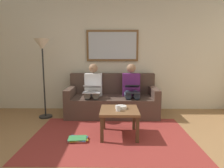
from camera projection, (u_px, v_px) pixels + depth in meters
wall_rear at (112, 56)px, 4.76m from camera, size 6.00×0.12×2.60m
area_rug at (111, 136)px, 3.22m from camera, size 2.60×1.80×0.01m
couch at (112, 100)px, 4.43m from camera, size 1.98×0.90×0.90m
framed_mirror at (112, 46)px, 4.63m from camera, size 1.23×0.05×0.73m
coffee_table at (119, 113)px, 3.21m from camera, size 0.62×0.62×0.45m
cup at (118, 108)px, 3.10m from camera, size 0.07×0.07×0.09m
bowl at (121, 107)px, 3.24m from camera, size 0.19×0.19×0.05m
person_left at (131, 88)px, 4.31m from camera, size 0.38×0.58×1.14m
laptop_black at (132, 89)px, 4.07m from camera, size 0.30×0.36×0.16m
person_right at (93, 88)px, 4.32m from camera, size 0.38×0.58×1.14m
laptop_silver at (92, 89)px, 4.08m from camera, size 0.36×0.35×0.15m
magazine_stack at (78, 139)px, 3.06m from camera, size 0.32×0.26×0.05m
standing_lamp at (42, 53)px, 4.02m from camera, size 0.32×0.32×1.66m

